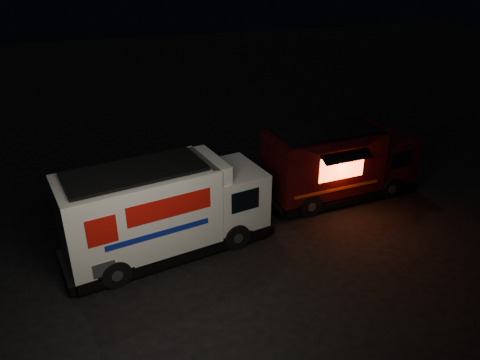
% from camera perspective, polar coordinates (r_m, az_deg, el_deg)
% --- Properties ---
extents(ground, '(80.00, 80.00, 0.00)m').
position_cam_1_polar(ground, '(15.01, -2.12, -8.72)').
color(ground, black).
rests_on(ground, ground).
extents(white_truck, '(6.89, 3.51, 2.98)m').
position_cam_1_polar(white_truck, '(14.53, -8.88, -3.38)').
color(white_truck, silver).
rests_on(white_truck, ground).
extents(red_truck, '(6.18, 2.73, 2.79)m').
position_cam_1_polar(red_truck, '(18.03, 12.13, 2.20)').
color(red_truck, '#36090F').
rests_on(red_truck, ground).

